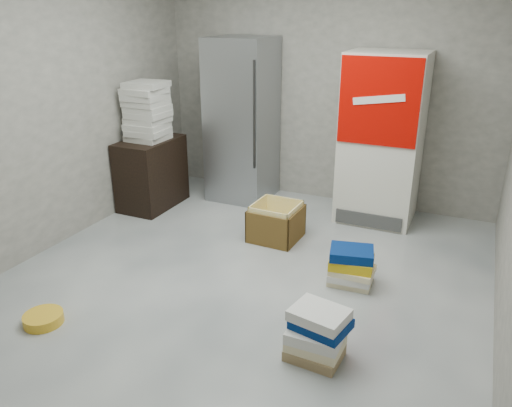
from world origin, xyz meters
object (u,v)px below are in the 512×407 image
at_px(steel_fridge, 242,121).
at_px(coke_cooler, 382,139).
at_px(wood_shelf, 152,173).
at_px(cardboard_box, 276,224).
at_px(phonebook_stack_main, 317,334).

xyz_separation_m(steel_fridge, coke_cooler, (1.65, -0.01, -0.05)).
xyz_separation_m(coke_cooler, wood_shelf, (-2.48, -0.72, -0.50)).
xyz_separation_m(coke_cooler, cardboard_box, (-0.80, -0.97, -0.75)).
bearing_deg(wood_shelf, cardboard_box, -8.39).
bearing_deg(phonebook_stack_main, wood_shelf, 149.75).
height_order(wood_shelf, cardboard_box, wood_shelf).
height_order(coke_cooler, wood_shelf, coke_cooler).
xyz_separation_m(phonebook_stack_main, cardboard_box, (-0.95, 1.61, -0.03)).
relative_size(steel_fridge, phonebook_stack_main, 4.54).
height_order(coke_cooler, phonebook_stack_main, coke_cooler).
distance_m(wood_shelf, cardboard_box, 1.71).
bearing_deg(cardboard_box, wood_shelf, 173.57).
height_order(steel_fridge, wood_shelf, steel_fridge).
bearing_deg(cardboard_box, coke_cooler, 52.40).
distance_m(steel_fridge, coke_cooler, 1.65).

